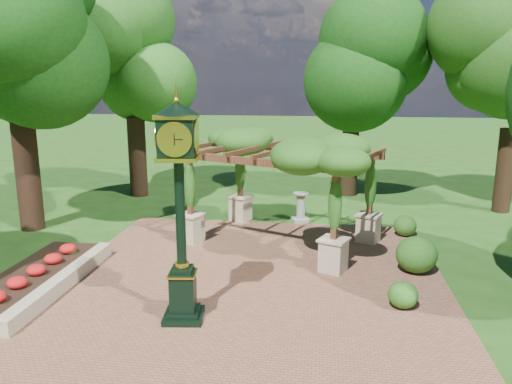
# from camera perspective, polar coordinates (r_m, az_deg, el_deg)

# --- Properties ---
(ground) EXTENTS (120.00, 120.00, 0.00)m
(ground) POSITION_cam_1_polar(r_m,az_deg,el_deg) (11.75, -1.69, -13.27)
(ground) COLOR #1E4714
(ground) RESTS_ON ground
(brick_plaza) EXTENTS (10.00, 12.00, 0.04)m
(brick_plaza) POSITION_cam_1_polar(r_m,az_deg,el_deg) (12.63, -0.94, -11.21)
(brick_plaza) COLOR brown
(brick_plaza) RESTS_ON ground
(border_wall) EXTENTS (0.35, 5.00, 0.40)m
(border_wall) POSITION_cam_1_polar(r_m,az_deg,el_deg) (13.56, -21.16, -9.56)
(border_wall) COLOR #C6B793
(border_wall) RESTS_ON ground
(flower_bed) EXTENTS (1.50, 5.00, 0.36)m
(flower_bed) POSITION_cam_1_polar(r_m,az_deg,el_deg) (14.01, -24.43, -9.22)
(flower_bed) COLOR red
(flower_bed) RESTS_ON ground
(pedestal_clock) EXTENTS (1.05, 1.05, 4.78)m
(pedestal_clock) POSITION_cam_1_polar(r_m,az_deg,el_deg) (10.41, -8.73, -0.13)
(pedestal_clock) COLOR black
(pedestal_clock) RESTS_ON brick_plaza
(pergola) EXTENTS (6.57, 5.44, 3.55)m
(pergola) POSITION_cam_1_polar(r_m,az_deg,el_deg) (15.47, 2.83, 4.47)
(pergola) COLOR beige
(pergola) RESTS_ON brick_plaza
(sundial) EXTENTS (0.76, 0.76, 1.08)m
(sundial) POSITION_cam_1_polar(r_m,az_deg,el_deg) (18.50, 5.14, -1.90)
(sundial) COLOR gray
(sundial) RESTS_ON ground
(shrub_front) EXTENTS (0.71, 0.71, 0.62)m
(shrub_front) POSITION_cam_1_polar(r_m,az_deg,el_deg) (12.09, 16.45, -11.21)
(shrub_front) COLOR #2A601B
(shrub_front) RESTS_ON brick_plaza
(shrub_mid) EXTENTS (1.32, 1.32, 0.99)m
(shrub_mid) POSITION_cam_1_polar(r_m,az_deg,el_deg) (14.22, 17.88, -6.82)
(shrub_mid) COLOR #275818
(shrub_mid) RESTS_ON brick_plaza
(shrub_back) EXTENTS (0.93, 0.93, 0.68)m
(shrub_back) POSITION_cam_1_polar(r_m,az_deg,el_deg) (17.36, 16.67, -3.72)
(shrub_back) COLOR #295919
(shrub_back) RESTS_ON brick_plaza
(tree_west_near) EXTENTS (4.39, 4.39, 10.03)m
(tree_west_near) POSITION_cam_1_polar(r_m,az_deg,el_deg) (18.69, -26.09, 16.79)
(tree_west_near) COLOR #311D13
(tree_west_near) RESTS_ON ground
(tree_west_far) EXTENTS (4.14, 4.14, 9.11)m
(tree_west_far) POSITION_cam_1_polar(r_m,az_deg,el_deg) (22.62, -13.99, 15.17)
(tree_west_far) COLOR #311E13
(tree_west_far) RESTS_ON ground
(tree_north) EXTENTS (4.50, 4.50, 7.99)m
(tree_north) POSITION_cam_1_polar(r_m,az_deg,el_deg) (22.51, 11.07, 13.41)
(tree_north) COLOR black
(tree_north) RESTS_ON ground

